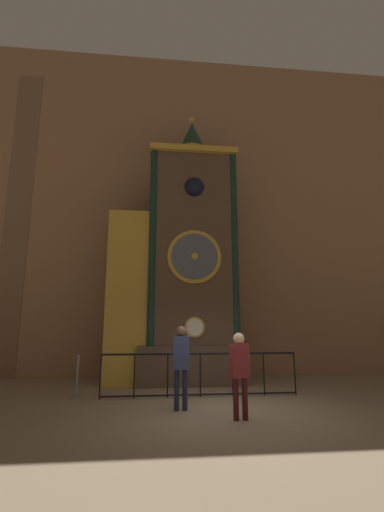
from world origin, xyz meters
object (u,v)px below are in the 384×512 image
object	(u,v)px
clock_tower	(180,266)
stanchion_post	(77,383)
visitor_near	(181,359)
visitor_far	(240,366)

from	to	relation	value
clock_tower	stanchion_post	distance (m)	4.66
stanchion_post	clock_tower	bearing A→B (deg)	33.67
visitor_near	clock_tower	bearing A→B (deg)	88.41
clock_tower	visitor_near	world-z (taller)	clock_tower
visitor_near	stanchion_post	size ratio (longest dim) A/B	1.69
visitor_near	stanchion_post	distance (m)	3.06
visitor_near	visitor_far	size ratio (longest dim) A/B	1.08
visitor_near	visitor_far	xyz separation A→B (m)	(1.10, -0.85, -0.07)
clock_tower	visitor_far	world-z (taller)	clock_tower
clock_tower	stanchion_post	world-z (taller)	clock_tower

